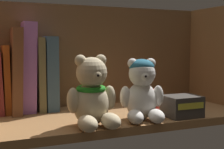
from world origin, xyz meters
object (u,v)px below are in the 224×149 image
book_5 (15,71)px  book_6 (28,67)px  book_7 (39,74)px  pillar_candle (150,99)px  small_product_box (182,106)px  teddy_bear_smaller (142,91)px  teddy_bear_larger (92,96)px  book_4 (6,79)px  book_8 (50,73)px

book_5 → book_6: (3.38, 0.00, 0.85)cm
book_7 → pillar_candle: bearing=-20.6°
book_7 → book_5: bearing=180.0°
book_7 → book_6: bearing=180.0°
book_5 → book_6: book_6 is taller
book_7 → pillar_candle: size_ratio=3.62×
small_product_box → book_5: bearing=150.0°
teddy_bear_smaller → small_product_box: bearing=-4.6°
teddy_bear_larger → pillar_candle: 24.54cm
teddy_bear_larger → small_product_box: size_ratio=1.84×
book_7 → teddy_bear_larger: (7.72, -22.37, -3.25)cm
pillar_candle → teddy_bear_larger: bearing=-151.7°
teddy_bear_larger → teddy_bear_smaller: (13.13, 1.11, 0.25)cm
book_4 → book_8: book_8 is taller
book_5 → teddy_bear_smaller: 34.82cm
book_6 → teddy_bear_smaller: size_ratio=1.62×
book_6 → book_5: bearing=180.0°
book_7 → book_4: bearing=180.0°
book_6 → small_product_box: (34.96, -22.15, -9.46)cm
book_5 → book_8: 9.35cm
book_5 → small_product_box: book_5 is taller
pillar_candle → book_8: bearing=157.4°
book_6 → book_8: 6.21cm
pillar_candle → small_product_box: pillar_candle is taller
book_6 → teddy_bear_larger: book_6 is taller
teddy_bear_smaller → small_product_box: 11.96cm
teddy_bear_smaller → pillar_candle: bearing=51.8°
teddy_bear_smaller → book_4: bearing=144.4°
book_5 → pillar_candle: (35.42, -10.89, -8.50)cm
book_5 → book_4: bearing=180.0°
book_7 → teddy_bear_smaller: 29.94cm
book_6 → small_product_box: book_6 is taller
book_5 → book_8: (9.29, 0.00, -1.06)cm
small_product_box → book_8: bearing=142.7°
book_5 → teddy_bear_larger: book_5 is taller
book_5 → pillar_candle: size_ratio=4.05×
teddy_bear_larger → teddy_bear_smaller: size_ratio=1.07×
book_4 → book_6: 6.57cm
book_6 → teddy_bear_larger: 25.38cm
book_4 → teddy_bear_smaller: book_4 is taller
pillar_candle → book_6: bearing=161.2°
book_4 → book_7: book_7 is taller
book_6 → pillar_candle: bearing=-18.8°
book_4 → book_7: size_ratio=0.90×
pillar_candle → book_5: bearing=162.9°
book_4 → book_7: bearing=0.0°
book_4 → book_8: size_ratio=0.88×
pillar_candle → teddy_bear_smaller: bearing=-128.2°
book_4 → book_7: (8.82, 0.00, 1.06)cm
book_4 → book_6: size_ratio=0.74×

